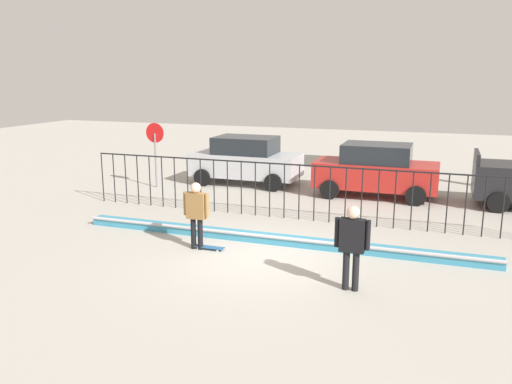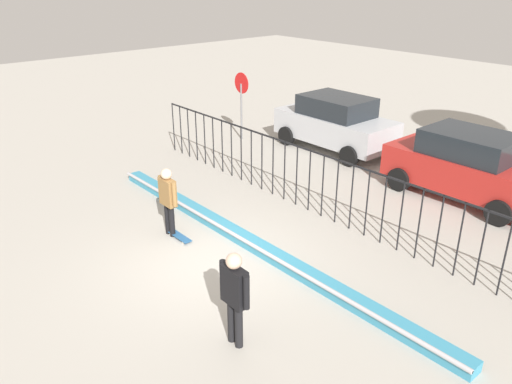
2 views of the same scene
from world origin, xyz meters
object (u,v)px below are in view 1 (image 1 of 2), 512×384
object	(u,v)px
parked_car_red	(376,170)
camera_operator	(352,240)
skateboarder	(196,210)
skateboard	(209,247)
stop_sign	(155,146)
parked_car_silver	(246,160)

from	to	relation	value
parked_car_red	camera_operator	bearing A→B (deg)	-84.36
skateboarder	skateboard	world-z (taller)	skateboarder
parked_car_red	skateboard	bearing A→B (deg)	-111.65
skateboarder	stop_sign	distance (m)	7.77
skateboard	parked_car_red	xyz separation A→B (m)	(3.19, 7.37, 0.91)
camera_operator	parked_car_silver	world-z (taller)	parked_car_silver
skateboard	camera_operator	world-z (taller)	camera_operator
skateboarder	camera_operator	world-z (taller)	camera_operator
skateboard	parked_car_red	bearing A→B (deg)	46.01
parked_car_silver	skateboard	bearing A→B (deg)	-71.27
skateboarder	parked_car_red	distance (m)	8.20
skateboard	stop_sign	size ratio (longest dim) A/B	0.32
skateboarder	parked_car_red	xyz separation A→B (m)	(3.49, 7.42, -0.06)
stop_sign	camera_operator	bearing A→B (deg)	-40.05
skateboard	skateboarder	bearing A→B (deg)	168.94
parked_car_red	stop_sign	xyz separation A→B (m)	(-8.22, -1.28, 0.64)
parked_car_silver	camera_operator	bearing A→B (deg)	-53.29
parked_car_silver	stop_sign	size ratio (longest dim) A/B	1.72
parked_car_silver	stop_sign	world-z (taller)	stop_sign
skateboard	stop_sign	world-z (taller)	stop_sign
camera_operator	parked_car_red	xyz separation A→B (m)	(-0.59, 8.69, -0.09)
parked_car_silver	stop_sign	xyz separation A→B (m)	(-3.05, -1.76, 0.64)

